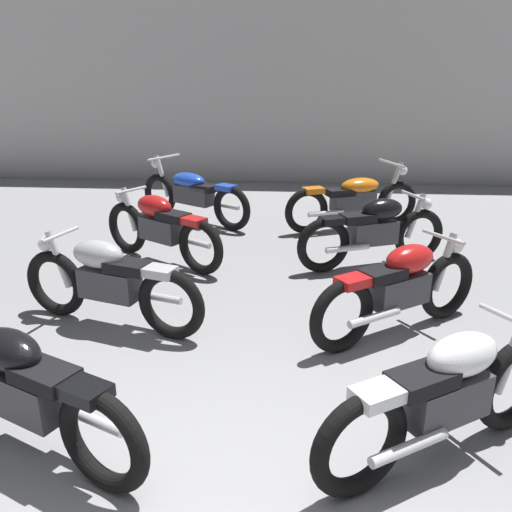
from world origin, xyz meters
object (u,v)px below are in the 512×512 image
Objects in this scene: motorcycle_left_row_0 at (24,390)px; motorcycle_right_row_2 at (374,230)px; motorcycle_right_row_3 at (354,199)px; motorcycle_left_row_3 at (193,194)px; motorcycle_right_row_1 at (400,287)px; motorcycle_left_row_1 at (109,281)px; motorcycle_left_row_2 at (161,227)px; motorcycle_right_row_0 at (447,395)px.

motorcycle_right_row_2 is at bearing 53.88° from motorcycle_left_row_0.
motorcycle_left_row_0 is 5.77m from motorcycle_right_row_3.
motorcycle_right_row_1 is (2.55, -3.54, 0.01)m from motorcycle_left_row_3.
motorcycle_left_row_0 is 3.20m from motorcycle_right_row_1.
motorcycle_right_row_1 is 1.76m from motorcycle_right_row_2.
motorcycle_left_row_0 is at bearing -90.81° from motorcycle_left_row_3.
motorcycle_left_row_1 is at bearing 91.75° from motorcycle_left_row_0.
motorcycle_left_row_2 is 0.90× the size of motorcycle_left_row_3.
motorcycle_left_row_1 is 3.59m from motorcycle_left_row_3.
motorcycle_right_row_2 is 0.92× the size of motorcycle_right_row_3.
motorcycle_left_row_0 is at bearing -126.12° from motorcycle_right_row_2.
motorcycle_right_row_1 is at bearing -54.22° from motorcycle_left_row_3.
motorcycle_right_row_0 and motorcycle_right_row_2 have the same top height.
motorcycle_right_row_0 is at bearing -52.40° from motorcycle_left_row_2.
motorcycle_right_row_1 is (2.61, -1.70, 0.00)m from motorcycle_left_row_2.
motorcycle_right_row_3 is at bearing 93.27° from motorcycle_right_row_2.
motorcycle_left_row_1 is 1.01× the size of motorcycle_left_row_3.
motorcycle_right_row_1 is at bearing -33.07° from motorcycle_left_row_2.
motorcycle_left_row_0 is 3.53m from motorcycle_left_row_2.
motorcycle_left_row_2 is at bearing 146.93° from motorcycle_right_row_1.
motorcycle_left_row_3 is at bearing 87.92° from motorcycle_left_row_1.
motorcycle_left_row_1 is 1.11× the size of motorcycle_left_row_2.
motorcycle_left_row_2 is (0.07, 1.75, 0.00)m from motorcycle_left_row_1.
motorcycle_right_row_3 reaches higher than motorcycle_right_row_0.
motorcycle_right_row_2 is (2.62, 3.59, 0.00)m from motorcycle_left_row_0.
motorcycle_left_row_0 is at bearing -115.98° from motorcycle_right_row_3.
motorcycle_left_row_0 is 0.96× the size of motorcycle_left_row_1.
motorcycle_left_row_2 is at bearing -146.68° from motorcycle_right_row_3.
motorcycle_left_row_2 is at bearing 87.83° from motorcycle_left_row_1.
motorcycle_left_row_1 is at bearing -127.16° from motorcycle_right_row_3.
motorcycle_left_row_1 is 2.68m from motorcycle_right_row_1.
motorcycle_left_row_1 is (-0.05, 1.78, 0.00)m from motorcycle_left_row_0.
motorcycle_left_row_3 reaches higher than motorcycle_left_row_2.
motorcycle_left_row_3 is 2.46m from motorcycle_right_row_3.
motorcycle_left_row_0 and motorcycle_right_row_2 have the same top height.
motorcycle_right_row_1 is at bearing -88.30° from motorcycle_right_row_3.
motorcycle_left_row_1 and motorcycle_right_row_1 have the same top height.
motorcycle_left_row_3 is at bearing 144.97° from motorcycle_right_row_2.
motorcycle_left_row_2 is 1.84m from motorcycle_left_row_3.
motorcycle_left_row_3 is 1.13× the size of motorcycle_right_row_1.
motorcycle_right_row_0 is 3.44m from motorcycle_right_row_2.
motorcycle_right_row_3 reaches higher than motorcycle_left_row_0.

